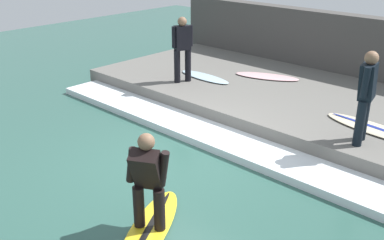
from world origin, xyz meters
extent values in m
plane|color=#2D564C|center=(0.00, 0.00, 0.00)|extent=(28.00, 28.00, 0.00)
cube|color=#66635E|center=(3.87, 0.00, 0.21)|extent=(4.40, 10.18, 0.41)
cube|color=#474442|center=(6.32, 0.00, 0.99)|extent=(0.50, 10.69, 1.97)
cube|color=silver|center=(1.19, 0.00, 0.08)|extent=(0.97, 9.67, 0.16)
ellipsoid|color=yellow|center=(-1.75, -1.23, 0.03)|extent=(2.06, 1.46, 0.06)
ellipsoid|color=black|center=(-1.75, -1.23, 0.06)|extent=(1.70, 0.99, 0.01)
cylinder|color=black|center=(-1.82, -1.09, 0.37)|extent=(0.16, 0.16, 0.63)
cylinder|color=black|center=(-1.67, -1.36, 0.37)|extent=(0.16, 0.16, 0.63)
cube|color=black|center=(-1.75, -1.23, 0.99)|extent=(0.60, 0.57, 0.65)
sphere|color=#846047|center=(-1.75, -1.23, 1.40)|extent=(0.23, 0.23, 0.23)
cylinder|color=black|center=(-1.86, -1.03, 1.03)|extent=(0.11, 0.22, 0.55)
cylinder|color=black|center=(-1.64, -1.43, 1.03)|extent=(0.11, 0.22, 0.55)
cylinder|color=black|center=(2.80, 2.36, 0.83)|extent=(0.16, 0.16, 0.84)
cylinder|color=black|center=(2.53, 2.47, 0.83)|extent=(0.16, 0.16, 0.84)
cube|color=black|center=(2.67, 2.41, 1.55)|extent=(0.45, 0.36, 0.60)
sphere|color=#846047|center=(2.67, 2.41, 1.95)|extent=(0.23, 0.23, 0.23)
cylinder|color=black|center=(2.87, 2.33, 1.58)|extent=(0.11, 0.11, 0.53)
cylinder|color=black|center=(2.46, 2.50, 1.58)|extent=(0.11, 0.11, 0.53)
ellipsoid|color=silver|center=(3.29, 2.21, 0.44)|extent=(0.56, 1.67, 0.06)
cylinder|color=black|center=(2.42, -2.43, 0.84)|extent=(0.16, 0.16, 0.85)
cylinder|color=black|center=(2.12, -2.50, 0.84)|extent=(0.16, 0.16, 0.85)
cube|color=black|center=(2.27, -2.47, 1.57)|extent=(0.45, 0.35, 0.63)
sphere|color=#846047|center=(2.27, -2.47, 1.99)|extent=(0.24, 0.24, 0.24)
cylinder|color=black|center=(2.50, -2.42, 1.61)|extent=(0.12, 0.13, 0.55)
cylinder|color=black|center=(2.04, -2.51, 1.61)|extent=(0.12, 0.13, 0.55)
ellipsoid|color=beige|center=(2.99, -2.47, 0.44)|extent=(0.85, 2.15, 0.06)
ellipsoid|color=navy|center=(2.99, -2.47, 0.47)|extent=(0.36, 1.92, 0.01)
ellipsoid|color=beige|center=(4.45, 1.04, 0.44)|extent=(1.12, 1.78, 0.06)
camera|label=1|loc=(-5.23, -5.32, 3.94)|focal=42.00mm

